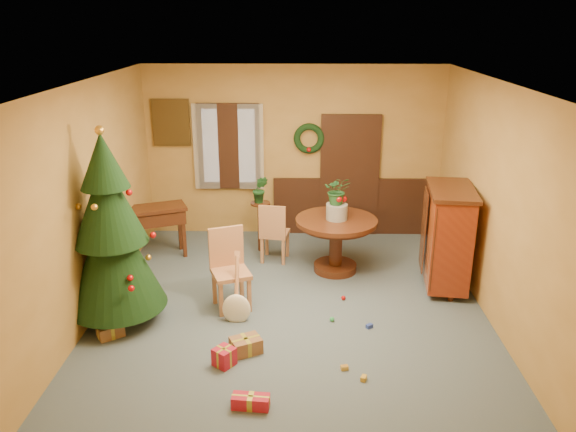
{
  "coord_description": "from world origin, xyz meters",
  "views": [
    {
      "loc": [
        0.1,
        -6.57,
        3.61
      ],
      "look_at": [
        -0.05,
        0.4,
        1.13
      ],
      "focal_mm": 35.0,
      "sensor_mm": 36.0,
      "label": 1
    }
  ],
  "objects_px": {
    "chair_near": "(229,265)",
    "sideboard": "(448,235)",
    "christmas_tree": "(111,233)",
    "writing_desk": "(155,219)",
    "dining_table": "(336,235)"
  },
  "relations": [
    {
      "from": "chair_near",
      "to": "christmas_tree",
      "type": "relative_size",
      "value": 0.43
    },
    {
      "from": "dining_table",
      "to": "chair_near",
      "type": "bearing_deg",
      "value": -143.08
    },
    {
      "from": "chair_near",
      "to": "christmas_tree",
      "type": "height_order",
      "value": "christmas_tree"
    },
    {
      "from": "christmas_tree",
      "to": "writing_desk",
      "type": "relative_size",
      "value": 2.36
    },
    {
      "from": "chair_near",
      "to": "sideboard",
      "type": "relative_size",
      "value": 0.73
    },
    {
      "from": "dining_table",
      "to": "chair_near",
      "type": "relative_size",
      "value": 1.14
    },
    {
      "from": "christmas_tree",
      "to": "writing_desk",
      "type": "distance_m",
      "value": 2.06
    },
    {
      "from": "writing_desk",
      "to": "sideboard",
      "type": "distance_m",
      "value": 4.4
    },
    {
      "from": "sideboard",
      "to": "chair_near",
      "type": "bearing_deg",
      "value": -168.16
    },
    {
      "from": "christmas_tree",
      "to": "writing_desk",
      "type": "height_order",
      "value": "christmas_tree"
    },
    {
      "from": "dining_table",
      "to": "sideboard",
      "type": "bearing_deg",
      "value": -17.34
    },
    {
      "from": "christmas_tree",
      "to": "chair_near",
      "type": "bearing_deg",
      "value": 17.93
    },
    {
      "from": "dining_table",
      "to": "sideboard",
      "type": "xyz_separation_m",
      "value": [
        1.51,
        -0.47,
        0.2
      ]
    },
    {
      "from": "dining_table",
      "to": "sideboard",
      "type": "distance_m",
      "value": 1.59
    },
    {
      "from": "chair_near",
      "to": "sideboard",
      "type": "xyz_separation_m",
      "value": [
        2.96,
        0.62,
        0.21
      ]
    }
  ]
}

